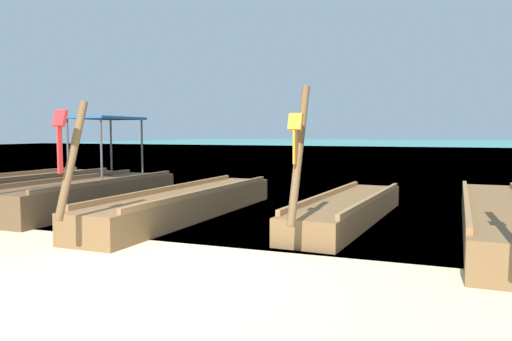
{
  "coord_description": "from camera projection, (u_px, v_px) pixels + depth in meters",
  "views": [
    {
      "loc": [
        3.5,
        -5.28,
        1.81
      ],
      "look_at": [
        0.0,
        3.74,
        1.06
      ],
      "focal_mm": 34.91,
      "sensor_mm": 36.0,
      "label": 1
    }
  ],
  "objects": [
    {
      "name": "ground",
      "position": [
        150.0,
        275.0,
        6.31
      ],
      "size": [
        120.0,
        120.0,
        0.0
      ],
      "primitive_type": "plane",
      "color": "beige"
    },
    {
      "name": "longtail_boat_turquoise_ribbon",
      "position": [
        497.0,
        219.0,
        8.7
      ],
      "size": [
        1.21,
        7.31,
        2.78
      ],
      "color": "brown",
      "rests_on": "ground"
    },
    {
      "name": "sea_water",
      "position": [
        419.0,
        146.0,
        63.71
      ],
      "size": [
        120.0,
        120.0,
        0.0
      ],
      "primitive_type": "plane",
      "color": "#2DB29E",
      "rests_on": "ground"
    },
    {
      "name": "longtail_boat_blue_ribbon",
      "position": [
        89.0,
        193.0,
        11.68
      ],
      "size": [
        1.39,
        5.7,
        2.66
      ],
      "color": "brown",
      "rests_on": "ground"
    },
    {
      "name": "longtail_boat_orange_ribbon",
      "position": [
        348.0,
        209.0,
        10.03
      ],
      "size": [
        1.45,
        6.13,
        2.52
      ],
      "color": "brown",
      "rests_on": "ground"
    },
    {
      "name": "longtail_boat_red_ribbon",
      "position": [
        188.0,
        204.0,
        10.6
      ],
      "size": [
        1.22,
        7.08,
        2.29
      ],
      "color": "brown",
      "rests_on": "ground"
    },
    {
      "name": "longtail_boat_violet_ribbon",
      "position": [
        27.0,
        187.0,
        13.45
      ],
      "size": [
        1.5,
        5.85,
        2.9
      ],
      "color": "brown",
      "rests_on": "ground"
    }
  ]
}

